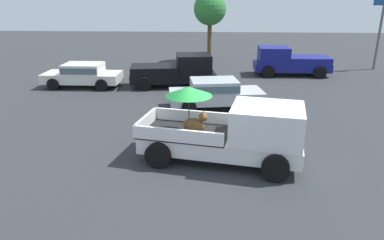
{
  "coord_description": "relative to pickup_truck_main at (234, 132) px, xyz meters",
  "views": [
    {
      "loc": [
        -0.3,
        -10.45,
        5.06
      ],
      "look_at": [
        -0.94,
        0.66,
        1.1
      ],
      "focal_mm": 33.43,
      "sensor_mm": 36.0,
      "label": 1
    }
  ],
  "objects": [
    {
      "name": "ground_plane",
      "position": [
        -0.41,
        0.09,
        -0.99
      ],
      "size": [
        80.0,
        80.0,
        0.0
      ],
      "primitive_type": "plane",
      "color": "#2D3033"
    },
    {
      "name": "pickup_truck_main",
      "position": [
        0.0,
        0.0,
        0.0
      ],
      "size": [
        5.31,
        3.02,
        2.37
      ],
      "rotation": [
        0.0,
        0.0,
        -0.19
      ],
      "color": "black",
      "rests_on": "ground"
    },
    {
      "name": "pickup_truck_red",
      "position": [
        -2.76,
        9.66,
        -0.12
      ],
      "size": [
        5.01,
        2.72,
        1.8
      ],
      "rotation": [
        0.0,
        0.0,
        0.15
      ],
      "color": "black",
      "rests_on": "ground"
    },
    {
      "name": "pickup_truck_far",
      "position": [
        4.22,
        13.04,
        -0.12
      ],
      "size": [
        4.81,
        2.18,
        1.8
      ],
      "rotation": [
        0.0,
        0.0,
        3.14
      ],
      "color": "black",
      "rests_on": "ground"
    },
    {
      "name": "parked_sedan_near",
      "position": [
        -0.56,
        5.65,
        -0.25
      ],
      "size": [
        4.53,
        2.49,
        1.33
      ],
      "rotation": [
        0.0,
        0.0,
        0.16
      ],
      "color": "black",
      "rests_on": "ground"
    },
    {
      "name": "parked_sedan_far",
      "position": [
        -8.04,
        9.17,
        -0.25
      ],
      "size": [
        4.3,
        1.98,
        1.33
      ],
      "rotation": [
        0.0,
        0.0,
        3.14
      ],
      "color": "black",
      "rests_on": "ground"
    },
    {
      "name": "motel_sign",
      "position": [
        10.61,
        15.22,
        2.66
      ],
      "size": [
        1.4,
        0.16,
        5.19
      ],
      "color": "#59595B",
      "rests_on": "ground"
    },
    {
      "name": "tree_by_lot",
      "position": [
        -0.98,
        17.93,
        2.9
      ],
      "size": [
        2.46,
        2.46,
        5.17
      ],
      "color": "brown",
      "rests_on": "ground"
    }
  ]
}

